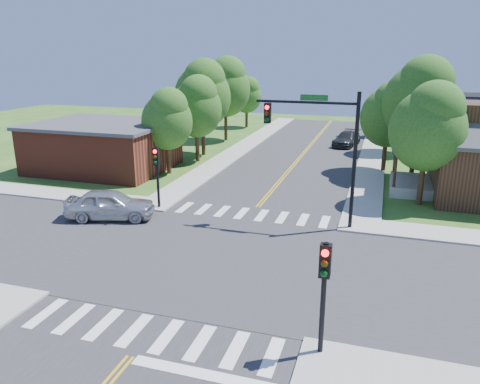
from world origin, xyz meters
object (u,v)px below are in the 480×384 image
(signal_pole_se, at_px, (324,278))
(car_silver, at_px, (110,205))
(signal_pole_nw, at_px, (157,166))
(car_dgrey, at_px, (347,139))
(signal_mast_ne, at_px, (322,137))

(signal_pole_se, xyz_separation_m, car_silver, (-13.00, 8.83, -1.83))
(signal_pole_nw, distance_m, car_dgrey, 24.63)
(signal_mast_ne, height_order, signal_pole_se, signal_mast_ne)
(signal_pole_nw, bearing_deg, signal_mast_ne, 0.07)
(signal_pole_nw, xyz_separation_m, car_dgrey, (9.03, 22.83, -1.97))
(signal_mast_ne, xyz_separation_m, car_dgrey, (-0.48, 22.82, -4.16))
(signal_mast_ne, distance_m, car_silver, 12.23)
(signal_pole_nw, xyz_separation_m, car_silver, (-1.80, -2.37, -1.83))
(signal_mast_ne, xyz_separation_m, signal_pole_se, (1.69, -11.21, -2.19))
(signal_pole_nw, relative_size, car_dgrey, 0.76)
(signal_mast_ne, relative_size, signal_pole_nw, 1.89)
(signal_pole_nw, relative_size, car_silver, 0.72)
(signal_pole_nw, bearing_deg, car_dgrey, 68.42)
(signal_mast_ne, xyz_separation_m, signal_pole_nw, (-9.51, -0.01, -2.19))
(signal_pole_se, relative_size, car_silver, 0.72)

